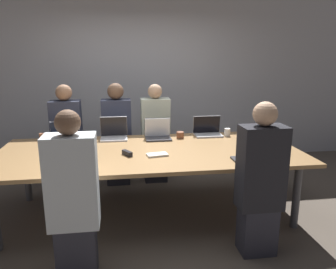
# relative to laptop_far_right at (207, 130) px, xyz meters

# --- Properties ---
(ground_plane) EXTENTS (24.00, 24.00, 0.00)m
(ground_plane) POSITION_rel_laptop_far_right_xyz_m (-0.83, -0.60, -0.83)
(ground_plane) COLOR brown
(curtain_wall) EXTENTS (12.00, 0.06, 2.80)m
(curtain_wall) POSITION_rel_laptop_far_right_xyz_m (-0.83, 1.44, 0.57)
(curtain_wall) COLOR #ADADB2
(curtain_wall) RESTS_ON ground_plane
(conference_table) EXTENTS (3.36, 1.47, 0.76)m
(conference_table) POSITION_rel_laptop_far_right_xyz_m (-0.83, -0.60, -0.13)
(conference_table) COLOR #9E7547
(conference_table) RESTS_ON ground_plane
(laptop_far_right) EXTENTS (0.37, 0.25, 0.25)m
(laptop_far_right) POSITION_rel_laptop_far_right_xyz_m (0.00, 0.00, 0.00)
(laptop_far_right) COLOR #B7B7BC
(laptop_far_right) RESTS_ON conference_table
(cup_far_right) EXTENTS (0.08, 0.08, 0.10)m
(cup_far_right) POSITION_rel_laptop_far_right_xyz_m (0.25, -0.08, -0.02)
(cup_far_right) COLOR white
(cup_far_right) RESTS_ON conference_table
(laptop_far_left) EXTENTS (0.36, 0.23, 0.23)m
(laptop_far_left) POSITION_rel_laptop_far_right_xyz_m (-1.84, 0.00, -0.00)
(laptop_far_left) COLOR silver
(laptop_far_left) RESTS_ON conference_table
(person_far_left) EXTENTS (0.40, 0.24, 1.43)m
(person_far_left) POSITION_rel_laptop_far_right_xyz_m (-1.87, 0.35, -0.14)
(person_far_left) COLOR #2D2D38
(person_far_left) RESTS_ON ground_plane
(cup_far_left) EXTENTS (0.08, 0.08, 0.10)m
(cup_far_left) POSITION_rel_laptop_far_right_xyz_m (-2.10, -0.01, -0.02)
(cup_far_left) COLOR brown
(cup_far_left) RESTS_ON conference_table
(laptop_near_right) EXTENTS (0.31, 0.26, 0.27)m
(laptop_near_right) POSITION_rel_laptop_far_right_xyz_m (0.13, -1.18, 0.00)
(laptop_near_right) COLOR #333338
(laptop_near_right) RESTS_ON conference_table
(person_near_right) EXTENTS (0.40, 0.24, 1.42)m
(person_near_right) POSITION_rel_laptop_far_right_xyz_m (0.09, -1.52, -0.14)
(person_near_right) COLOR #2D2D38
(person_near_right) RESTS_ON ground_plane
(cup_near_right) EXTENTS (0.09, 0.09, 0.10)m
(cup_near_right) POSITION_rel_laptop_far_right_xyz_m (0.38, -1.14, -0.02)
(cup_near_right) COLOR red
(cup_near_right) RESTS_ON conference_table
(laptop_near_left) EXTENTS (0.31, 0.26, 0.25)m
(laptop_near_left) POSITION_rel_laptop_far_right_xyz_m (-1.55, -1.16, -0.00)
(laptop_near_left) COLOR silver
(laptop_near_left) RESTS_ON conference_table
(person_near_left) EXTENTS (0.40, 0.24, 1.41)m
(person_near_left) POSITION_rel_laptop_far_right_xyz_m (-1.53, -1.62, -0.15)
(person_near_left) COLOR #2D2D38
(person_near_left) RESTS_ON ground_plane
(laptop_far_center) EXTENTS (0.33, 0.25, 0.26)m
(laptop_far_center) POSITION_rel_laptop_far_right_xyz_m (-0.67, -0.09, 0.00)
(laptop_far_center) COLOR #333338
(laptop_far_center) RESTS_ON conference_table
(person_far_center) EXTENTS (0.40, 0.24, 1.41)m
(person_far_center) POSITION_rel_laptop_far_right_xyz_m (-0.66, 0.40, -0.15)
(person_far_center) COLOR #2D2D38
(person_far_center) RESTS_ON ground_plane
(cup_far_center) EXTENTS (0.10, 0.10, 0.08)m
(cup_far_center) POSITION_rel_laptop_far_right_xyz_m (-0.39, -0.11, -0.03)
(cup_far_center) COLOR brown
(cup_far_center) RESTS_ON conference_table
(laptop_far_midleft) EXTENTS (0.34, 0.27, 0.28)m
(laptop_far_midleft) POSITION_rel_laptop_far_right_xyz_m (-1.23, -0.01, 0.01)
(laptop_far_midleft) COLOR silver
(laptop_far_midleft) RESTS_ON conference_table
(person_far_midleft) EXTENTS (0.40, 0.24, 1.43)m
(person_far_midleft) POSITION_rel_laptop_far_right_xyz_m (-1.20, 0.38, -0.13)
(person_far_midleft) COLOR #2D2D38
(person_far_midleft) RESTS_ON ground_plane
(cup_far_midleft) EXTENTS (0.09, 0.09, 0.08)m
(cup_far_midleft) POSITION_rel_laptop_far_right_xyz_m (-1.51, -0.05, -0.03)
(cup_far_midleft) COLOR brown
(cup_far_midleft) RESTS_ON conference_table
(stapler) EXTENTS (0.11, 0.15, 0.05)m
(stapler) POSITION_rel_laptop_far_right_xyz_m (-1.08, -0.76, -0.05)
(stapler) COLOR black
(stapler) RESTS_ON conference_table
(notebook) EXTENTS (0.24, 0.16, 0.02)m
(notebook) POSITION_rel_laptop_far_right_xyz_m (-0.76, -0.81, -0.06)
(notebook) COLOR silver
(notebook) RESTS_ON conference_table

